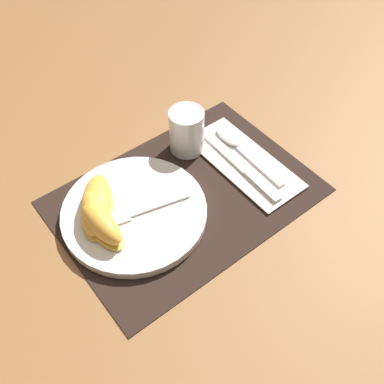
% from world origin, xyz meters
% --- Properties ---
extents(ground_plane, '(3.00, 3.00, 0.00)m').
position_xyz_m(ground_plane, '(0.00, 0.00, 0.00)').
color(ground_plane, olive).
extents(placemat, '(0.45, 0.32, 0.00)m').
position_xyz_m(placemat, '(0.00, 0.00, 0.00)').
color(placemat, black).
rests_on(placemat, ground_plane).
extents(plate, '(0.25, 0.25, 0.02)m').
position_xyz_m(plate, '(-0.10, 0.02, 0.01)').
color(plate, white).
rests_on(plate, placemat).
extents(juice_glass, '(0.07, 0.07, 0.09)m').
position_xyz_m(juice_glass, '(0.08, 0.09, 0.04)').
color(juice_glass, silver).
rests_on(juice_glass, placemat).
extents(napkin, '(0.10, 0.24, 0.00)m').
position_xyz_m(napkin, '(0.14, -0.01, 0.01)').
color(napkin, silver).
rests_on(napkin, placemat).
extents(knife, '(0.03, 0.22, 0.01)m').
position_xyz_m(knife, '(0.12, -0.01, 0.01)').
color(knife, silver).
rests_on(knife, napkin).
extents(spoon, '(0.04, 0.19, 0.01)m').
position_xyz_m(spoon, '(0.15, 0.04, 0.01)').
color(spoon, silver).
rests_on(spoon, napkin).
extents(fork, '(0.18, 0.06, 0.00)m').
position_xyz_m(fork, '(-0.10, 0.01, 0.02)').
color(fork, silver).
rests_on(fork, plate).
extents(citrus_wedge_0, '(0.12, 0.14, 0.04)m').
position_xyz_m(citrus_wedge_0, '(-0.15, 0.06, 0.04)').
color(citrus_wedge_0, '#F7C656').
rests_on(citrus_wedge_0, plate).
extents(citrus_wedge_1, '(0.08, 0.11, 0.04)m').
position_xyz_m(citrus_wedge_1, '(-0.16, 0.04, 0.04)').
color(citrus_wedge_1, '#F7C656').
rests_on(citrus_wedge_1, plate).
extents(citrus_wedge_2, '(0.05, 0.11, 0.04)m').
position_xyz_m(citrus_wedge_2, '(-0.16, 0.01, 0.04)').
color(citrus_wedge_2, '#F7C656').
rests_on(citrus_wedge_2, plate).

